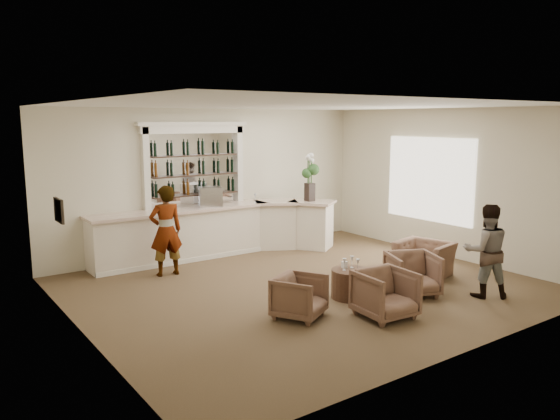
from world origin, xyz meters
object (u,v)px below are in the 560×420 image
object	(u,v)px
armchair_left	(300,297)
armchair_far	(424,258)
sommelier	(166,231)
espresso_machine	(211,197)
bar_counter	(218,231)
armchair_center	(385,294)
guest	(486,251)
flower_vase	(310,174)
armchair_right	(413,274)
cocktail_table	(350,284)

from	to	relation	value
armchair_left	armchair_far	bearing A→B (deg)	-21.17
sommelier	espresso_machine	bearing A→B (deg)	-143.34
bar_counter	armchair_center	distance (m)	4.97
guest	armchair_center	xyz separation A→B (m)	(-2.16, 0.28, -0.44)
bar_counter	armchair_left	world-z (taller)	bar_counter
bar_counter	guest	bearing A→B (deg)	-65.76
armchair_center	flower_vase	xyz separation A→B (m)	(1.97, 4.38, 1.40)
bar_counter	armchair_far	world-z (taller)	bar_counter
flower_vase	armchair_center	bearing A→B (deg)	-114.22
armchair_center	espresso_machine	world-z (taller)	espresso_machine
armchair_far	flower_vase	distance (m)	3.48
flower_vase	guest	bearing A→B (deg)	-87.63
sommelier	armchair_far	world-z (taller)	sommelier
guest	armchair_center	size ratio (longest dim) A/B	1.97
armchair_left	armchair_center	xyz separation A→B (m)	(1.09, -0.77, 0.04)
sommelier	guest	bearing A→B (deg)	138.11
armchair_center	espresso_machine	size ratio (longest dim) A/B	1.68
guest	armchair_right	bearing A→B (deg)	-3.13
cocktail_table	armchair_far	world-z (taller)	armchair_far
bar_counter	cocktail_table	bearing A→B (deg)	-84.09
guest	espresso_machine	size ratio (longest dim) A/B	3.31
armchair_left	armchair_right	distance (m)	2.31
sommelier	armchair_far	distance (m)	5.15
armchair_far	guest	bearing A→B (deg)	-22.61
armchair_right	armchair_far	bearing A→B (deg)	56.55
guest	espresso_machine	distance (m)	5.88
sommelier	armchair_right	distance (m)	4.77
guest	espresso_machine	bearing A→B (deg)	-28.27
armchair_far	cocktail_table	bearing A→B (deg)	-98.00
armchair_center	cocktail_table	bearing A→B (deg)	83.36
armchair_center	armchair_right	world-z (taller)	armchair_center
armchair_far	armchair_right	bearing A→B (deg)	-72.03
guest	armchair_far	size ratio (longest dim) A/B	1.61
bar_counter	espresso_machine	distance (m)	0.80
sommelier	flower_vase	distance (m)	3.87
cocktail_table	armchair_center	xyz separation A→B (m)	(-0.21, -1.03, 0.13)
armchair_left	armchair_far	size ratio (longest dim) A/B	0.73
armchair_right	flower_vase	size ratio (longest dim) A/B	0.73
cocktail_table	guest	world-z (taller)	guest
armchair_left	flower_vase	xyz separation A→B (m)	(3.06, 3.61, 1.44)
armchair_far	flower_vase	world-z (taller)	flower_vase
armchair_right	armchair_far	distance (m)	1.40
flower_vase	armchair_left	bearing A→B (deg)	-130.27
armchair_left	armchair_right	size ratio (longest dim) A/B	0.89
espresso_machine	cocktail_table	bearing A→B (deg)	-59.95
guest	armchair_left	world-z (taller)	guest
sommelier	armchair_right	xyz separation A→B (m)	(3.01, -3.66, -0.52)
cocktail_table	armchair_left	distance (m)	1.33
espresso_machine	armchair_far	bearing A→B (deg)	-31.85
guest	cocktail_table	bearing A→B (deg)	2.69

